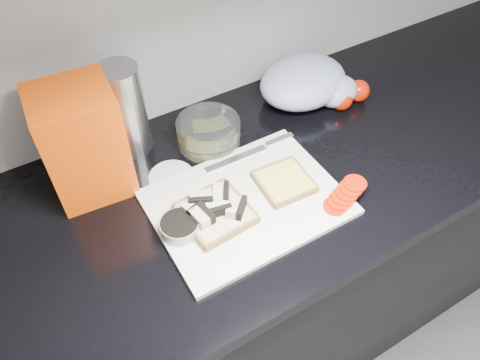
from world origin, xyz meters
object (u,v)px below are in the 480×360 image
bread_bag (83,143)px  glass_bowl (209,132)px  cutting_board (247,202)px  steel_canister (125,110)px

bread_bag → glass_bowl: bearing=2.8°
cutting_board → glass_bowl: bearing=83.9°
cutting_board → steel_canister: size_ratio=1.79×
bread_bag → steel_canister: 0.14m
cutting_board → glass_bowl: glass_bowl is taller
glass_bowl → bread_bag: bearing=178.2°
steel_canister → bread_bag: bearing=-148.6°
glass_bowl → steel_canister: steel_canister is taller
glass_bowl → steel_canister: 0.20m
cutting_board → steel_canister: (-0.14, 0.30, 0.11)m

